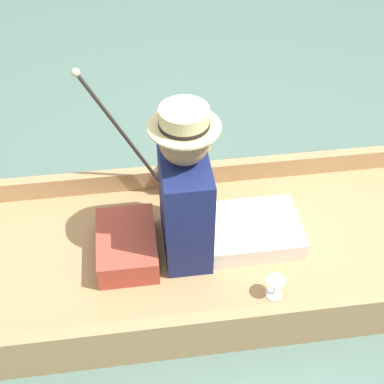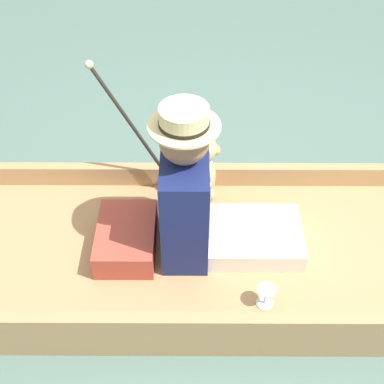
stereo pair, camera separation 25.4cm
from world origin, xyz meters
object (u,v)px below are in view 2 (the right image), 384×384
object	(u,v)px
seated_person	(201,200)
walking_cane	(129,122)
teddy_bear	(203,167)
wine_glass	(266,293)

from	to	relation	value
seated_person	walking_cane	world-z (taller)	seated_person
seated_person	walking_cane	xyz separation A→B (m)	(-0.41, -0.37, 0.17)
seated_person	teddy_bear	world-z (taller)	seated_person
seated_person	wine_glass	world-z (taller)	seated_person
teddy_bear	seated_person	bearing A→B (deg)	-2.29
wine_glass	walking_cane	size ratio (longest dim) A/B	0.13
seated_person	teddy_bear	size ratio (longest dim) A/B	2.02
seated_person	walking_cane	bearing A→B (deg)	-142.71
wine_glass	walking_cane	world-z (taller)	walking_cane
seated_person	walking_cane	distance (m)	0.58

